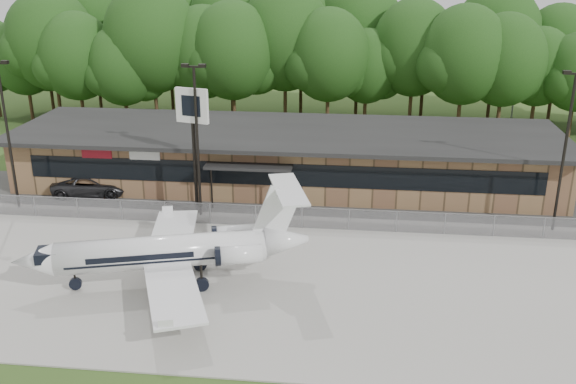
# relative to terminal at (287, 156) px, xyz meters

# --- Properties ---
(ground) EXTENTS (160.00, 160.00, 0.00)m
(ground) POSITION_rel_terminal_xyz_m (0.00, -23.94, -2.18)
(ground) COLOR #234017
(ground) RESTS_ON ground
(apron) EXTENTS (64.00, 18.00, 0.08)m
(apron) POSITION_rel_terminal_xyz_m (0.00, -15.94, -2.14)
(apron) COLOR #9E9B93
(apron) RESTS_ON ground
(parking_lot) EXTENTS (50.00, 9.00, 0.06)m
(parking_lot) POSITION_rel_terminal_xyz_m (0.00, -4.44, -2.15)
(parking_lot) COLOR #383835
(parking_lot) RESTS_ON ground
(terminal) EXTENTS (41.00, 11.65, 4.30)m
(terminal) POSITION_rel_terminal_xyz_m (0.00, 0.00, 0.00)
(terminal) COLOR olive
(terminal) RESTS_ON ground
(fence) EXTENTS (46.00, 0.04, 1.52)m
(fence) POSITION_rel_terminal_xyz_m (0.00, -8.94, -1.40)
(fence) COLOR gray
(fence) RESTS_ON ground
(treeline) EXTENTS (72.00, 12.00, 15.00)m
(treeline) POSITION_rel_terminal_xyz_m (0.00, 18.06, 5.32)
(treeline) COLOR #173B12
(treeline) RESTS_ON ground
(light_pole_left) EXTENTS (1.55, 0.30, 10.23)m
(light_pole_left) POSITION_rel_terminal_xyz_m (-18.00, -7.44, 3.80)
(light_pole_left) COLOR black
(light_pole_left) RESTS_ON ground
(light_pole_mid) EXTENTS (1.55, 0.30, 10.23)m
(light_pole_mid) POSITION_rel_terminal_xyz_m (-5.00, -7.44, 3.80)
(light_pole_mid) COLOR black
(light_pole_mid) RESTS_ON ground
(light_pole_right) EXTENTS (1.55, 0.30, 10.23)m
(light_pole_right) POSITION_rel_terminal_xyz_m (18.00, -7.44, 3.80)
(light_pole_right) COLOR black
(light_pole_right) RESTS_ON ground
(business_jet) EXTENTS (15.37, 13.80, 5.21)m
(business_jet) POSITION_rel_terminal_xyz_m (-4.09, -17.03, -0.31)
(business_jet) COLOR white
(business_jet) RESTS_ON ground
(suv) EXTENTS (5.92, 3.46, 1.55)m
(suv) POSITION_rel_terminal_xyz_m (-13.92, -4.38, -1.40)
(suv) COLOR #303033
(suv) RESTS_ON ground
(pole_sign) EXTENTS (2.25, 0.82, 8.64)m
(pole_sign) POSITION_rel_terminal_xyz_m (-5.31, -7.14, 4.43)
(pole_sign) COLOR black
(pole_sign) RESTS_ON ground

